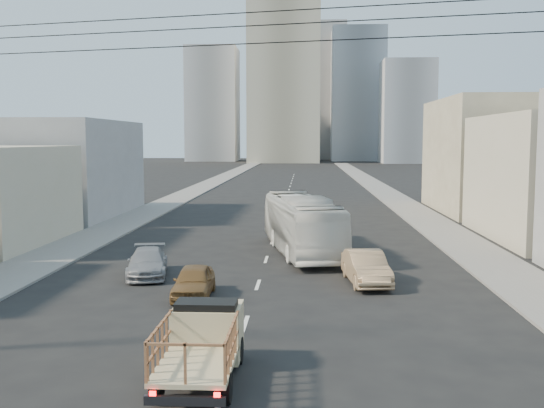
# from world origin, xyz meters

# --- Properties ---
(sidewalk_left) EXTENTS (3.50, 180.00, 0.12)m
(sidewalk_left) POSITION_xyz_m (-11.75, 70.00, 0.06)
(sidewalk_left) COLOR slate
(sidewalk_left) RESTS_ON ground
(sidewalk_right) EXTENTS (3.50, 180.00, 0.12)m
(sidewalk_right) POSITION_xyz_m (11.75, 70.00, 0.06)
(sidewalk_right) COLOR slate
(sidewalk_right) RESTS_ON ground
(lane_dashes) EXTENTS (0.15, 104.00, 0.01)m
(lane_dashes) POSITION_xyz_m (0.00, 53.00, 0.01)
(lane_dashes) COLOR silver
(lane_dashes) RESTS_ON ground
(flatbed_pickup) EXTENTS (1.95, 4.41, 1.90)m
(flatbed_pickup) POSITION_xyz_m (-0.68, 2.88, 1.09)
(flatbed_pickup) COLOR #C6B385
(flatbed_pickup) RESTS_ON ground
(city_bus) EXTENTS (4.90, 11.98, 3.25)m
(city_bus) POSITION_xyz_m (1.89, 22.19, 1.63)
(city_bus) COLOR silver
(city_bus) RESTS_ON ground
(sedan_brown) EXTENTS (1.68, 3.86, 1.30)m
(sedan_brown) POSITION_xyz_m (-2.44, 11.65, 0.65)
(sedan_brown) COLOR brown
(sedan_brown) RESTS_ON ground
(sedan_tan) EXTENTS (2.03, 4.57, 1.46)m
(sedan_tan) POSITION_xyz_m (4.80, 14.50, 0.73)
(sedan_tan) COLOR #9F7F5D
(sedan_tan) RESTS_ON ground
(sedan_grey) EXTENTS (2.56, 4.64, 1.27)m
(sedan_grey) POSITION_xyz_m (-5.33, 15.59, 0.64)
(sedan_grey) COLOR gray
(sedan_grey) RESTS_ON ground
(overhead_wires) EXTENTS (23.01, 5.02, 0.72)m
(overhead_wires) POSITION_xyz_m (0.00, 1.50, 8.97)
(overhead_wires) COLOR black
(overhead_wires) RESTS_ON ground
(bldg_right_far) EXTENTS (12.00, 16.00, 10.00)m
(bldg_right_far) POSITION_xyz_m (20.00, 44.00, 5.00)
(bldg_right_far) COLOR gray
(bldg_right_far) RESTS_ON ground
(bldg_left_far) EXTENTS (12.00, 16.00, 8.00)m
(bldg_left_far) POSITION_xyz_m (-19.50, 39.00, 4.00)
(bldg_left_far) COLOR gray
(bldg_left_far) RESTS_ON ground
(high_rise_tower) EXTENTS (20.00, 20.00, 60.00)m
(high_rise_tower) POSITION_xyz_m (-4.00, 170.00, 30.00)
(high_rise_tower) COLOR gray
(high_rise_tower) RESTS_ON ground
(midrise_ne) EXTENTS (16.00, 16.00, 40.00)m
(midrise_ne) POSITION_xyz_m (18.00, 185.00, 20.00)
(midrise_ne) COLOR gray
(midrise_ne) RESTS_ON ground
(midrise_nw) EXTENTS (15.00, 15.00, 34.00)m
(midrise_nw) POSITION_xyz_m (-26.00, 180.00, 17.00)
(midrise_nw) COLOR gray
(midrise_nw) RESTS_ON ground
(midrise_back) EXTENTS (18.00, 18.00, 44.00)m
(midrise_back) POSITION_xyz_m (6.00, 200.00, 22.00)
(midrise_back) COLOR gray
(midrise_back) RESTS_ON ground
(midrise_east) EXTENTS (14.00, 14.00, 28.00)m
(midrise_east) POSITION_xyz_m (30.00, 165.00, 14.00)
(midrise_east) COLOR gray
(midrise_east) RESTS_ON ground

